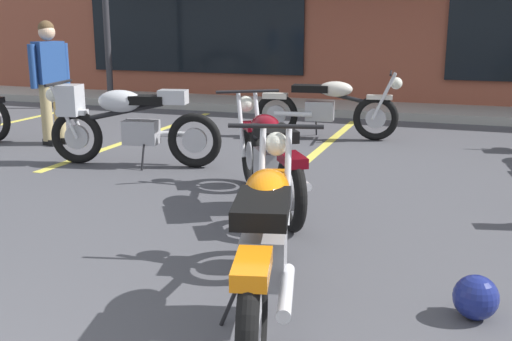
# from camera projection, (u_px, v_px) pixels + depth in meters

# --- Properties ---
(ground_plane) EXTENTS (80.00, 80.00, 0.00)m
(ground_plane) POSITION_uv_depth(u_px,v_px,m) (214.00, 238.00, 4.82)
(ground_plane) COLOR #47474C
(sidewalk_kerb) EXTENTS (22.00, 1.80, 0.14)m
(sidewalk_kerb) POSITION_uv_depth(u_px,v_px,m) (366.00, 108.00, 11.52)
(sidewalk_kerb) COLOR #A8A59E
(sidewalk_kerb) RESTS_ON ground_plane
(brick_storefront_building) EXTENTS (18.82, 6.97, 3.70)m
(brick_storefront_building) POSITION_uv_depth(u_px,v_px,m) (394.00, 13.00, 14.36)
(brick_storefront_building) COLOR brown
(brick_storefront_building) RESTS_ON ground_plane
(painted_stall_lines) EXTENTS (11.03, 4.80, 0.01)m
(painted_stall_lines) POSITION_uv_depth(u_px,v_px,m) (322.00, 148.00, 8.23)
(painted_stall_lines) COLOR #DBCC4C
(painted_stall_lines) RESTS_ON ground_plane
(motorcycle_foreground_classic) EXTENTS (0.88, 2.08, 0.98)m
(motorcycle_foreground_classic) POSITION_uv_depth(u_px,v_px,m) (266.00, 238.00, 3.48)
(motorcycle_foreground_classic) COLOR black
(motorcycle_foreground_classic) RESTS_ON ground_plane
(motorcycle_silver_naked) EXTENTS (2.11, 0.68, 0.98)m
(motorcycle_silver_naked) POSITION_uv_depth(u_px,v_px,m) (327.00, 107.00, 8.82)
(motorcycle_silver_naked) COLOR black
(motorcycle_silver_naked) RESTS_ON ground_plane
(motorcycle_blue_standard) EXTENTS (1.37, 1.86, 0.98)m
(motorcycle_blue_standard) POSITION_uv_depth(u_px,v_px,m) (269.00, 156.00, 5.59)
(motorcycle_blue_standard) COLOR black
(motorcycle_blue_standard) RESTS_ON ground_plane
(motorcycle_orange_scrambler) EXTENTS (2.09, 0.80, 0.98)m
(motorcycle_orange_scrambler) POSITION_uv_depth(u_px,v_px,m) (125.00, 121.00, 7.16)
(motorcycle_orange_scrambler) COLOR black
(motorcycle_orange_scrambler) RESTS_ON ground_plane
(person_in_shorts_foreground) EXTENTS (0.37, 0.60, 1.68)m
(person_in_shorts_foreground) POSITION_uv_depth(u_px,v_px,m) (50.00, 75.00, 8.31)
(person_in_shorts_foreground) COLOR black
(person_in_shorts_foreground) RESTS_ON ground_plane
(helmet_on_pavement) EXTENTS (0.26, 0.26, 0.26)m
(helmet_on_pavement) POSITION_uv_depth(u_px,v_px,m) (476.00, 297.00, 3.50)
(helmet_on_pavement) COLOR navy
(helmet_on_pavement) RESTS_ON ground_plane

